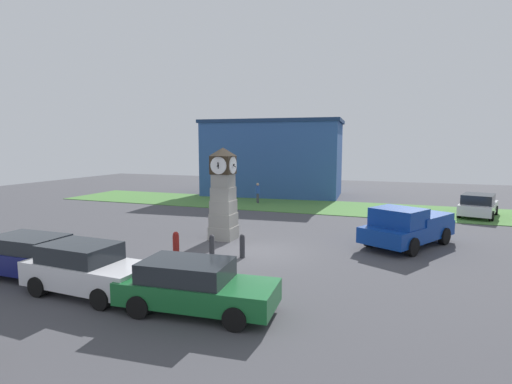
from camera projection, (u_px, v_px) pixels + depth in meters
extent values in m
plane|color=#424247|center=(254.00, 251.00, 17.55)|extent=(73.03, 73.03, 0.00)
cube|color=gray|center=(224.00, 232.00, 19.84)|extent=(1.19, 1.19, 0.65)
cube|color=gray|center=(224.00, 220.00, 19.76)|extent=(1.12, 1.12, 0.65)
cube|color=gray|center=(223.00, 207.00, 19.68)|extent=(1.05, 1.05, 0.65)
cube|color=gray|center=(223.00, 194.00, 19.61)|extent=(0.99, 0.99, 0.65)
cube|color=gray|center=(223.00, 181.00, 19.53)|extent=(0.92, 0.92, 0.65)
cube|color=#2D2316|center=(223.00, 165.00, 19.44)|extent=(1.01, 1.01, 0.89)
cylinder|color=white|center=(227.00, 164.00, 19.93)|extent=(0.83, 0.04, 0.83)
cube|color=black|center=(228.00, 164.00, 19.95)|extent=(0.06, 0.19, 0.11)
cube|color=black|center=(228.00, 164.00, 19.95)|extent=(0.04, 0.23, 0.26)
cylinder|color=white|center=(218.00, 166.00, 18.95)|extent=(0.83, 0.04, 0.83)
cube|color=black|center=(218.00, 166.00, 18.92)|extent=(0.06, 0.18, 0.14)
cube|color=black|center=(218.00, 166.00, 18.92)|extent=(0.04, 0.09, 0.31)
cylinder|color=white|center=(233.00, 165.00, 19.26)|extent=(0.04, 0.83, 0.83)
cube|color=black|center=(233.00, 165.00, 19.25)|extent=(0.16, 0.06, 0.16)
cube|color=black|center=(233.00, 165.00, 19.25)|extent=(0.28, 0.04, 0.21)
cylinder|color=white|center=(213.00, 165.00, 19.62)|extent=(0.04, 0.83, 0.83)
cube|color=black|center=(213.00, 165.00, 19.63)|extent=(0.18, 0.06, 0.14)
cube|color=black|center=(213.00, 165.00, 19.63)|extent=(0.22, 0.04, 0.27)
pyramid|color=#2D2316|center=(223.00, 152.00, 19.36)|extent=(1.06, 1.06, 0.41)
cylinder|color=#333338|center=(242.00, 247.00, 16.55)|extent=(0.22, 0.22, 0.87)
sphere|color=#333338|center=(242.00, 236.00, 16.49)|extent=(0.20, 0.20, 0.20)
cylinder|color=#333338|center=(212.00, 247.00, 16.72)|extent=(0.22, 0.22, 0.81)
sphere|color=#333338|center=(212.00, 237.00, 16.66)|extent=(0.20, 0.20, 0.20)
cylinder|color=maroon|center=(176.00, 245.00, 16.99)|extent=(0.27, 0.27, 0.84)
sphere|color=maroon|center=(176.00, 234.00, 16.94)|extent=(0.24, 0.24, 0.24)
cube|color=navy|center=(37.00, 260.00, 14.04)|extent=(4.57, 1.80, 0.71)
cube|color=#1E2328|center=(28.00, 243.00, 14.09)|extent=(2.52, 1.65, 0.51)
cylinder|color=black|center=(87.00, 266.00, 14.39)|extent=(0.64, 0.22, 0.64)
cylinder|color=black|center=(48.00, 281.00, 12.81)|extent=(0.64, 0.22, 0.64)
cylinder|color=black|center=(28.00, 258.00, 15.35)|extent=(0.64, 0.22, 0.64)
cube|color=silver|center=(89.00, 274.00, 12.54)|extent=(4.16, 1.91, 0.75)
cube|color=#1E2328|center=(80.00, 252.00, 12.58)|extent=(2.32, 1.69, 0.56)
cylinder|color=black|center=(139.00, 281.00, 12.84)|extent=(0.65, 0.25, 0.64)
cylinder|color=black|center=(101.00, 299.00, 11.34)|extent=(0.65, 0.25, 0.64)
cylinder|color=black|center=(80.00, 271.00, 13.82)|extent=(0.65, 0.25, 0.64)
cylinder|color=black|center=(38.00, 287.00, 12.32)|extent=(0.65, 0.25, 0.64)
cube|color=#19602D|center=(198.00, 292.00, 11.18)|extent=(4.56, 2.08, 0.64)
cube|color=#1E2328|center=(186.00, 270.00, 11.19)|extent=(2.56, 1.79, 0.55)
cylinder|color=black|center=(253.00, 295.00, 11.63)|extent=(0.65, 0.27, 0.64)
cylinder|color=black|center=(235.00, 319.00, 10.04)|extent=(0.65, 0.27, 0.64)
cylinder|color=black|center=(168.00, 286.00, 12.37)|extent=(0.65, 0.27, 0.64)
cylinder|color=black|center=(138.00, 307.00, 10.79)|extent=(0.65, 0.27, 0.64)
cube|color=silver|center=(478.00, 208.00, 25.89)|extent=(2.92, 4.50, 0.65)
cube|color=#1E2328|center=(478.00, 199.00, 25.56)|extent=(2.28, 2.66, 0.59)
cylinder|color=black|center=(466.00, 208.00, 27.48)|extent=(0.38, 0.68, 0.64)
cylinder|color=black|center=(496.00, 210.00, 26.44)|extent=(0.38, 0.68, 0.64)
cylinder|color=black|center=(459.00, 213.00, 25.40)|extent=(0.38, 0.68, 0.64)
cylinder|color=black|center=(492.00, 216.00, 24.36)|extent=(0.38, 0.68, 0.64)
cube|color=navy|center=(408.00, 231.00, 18.49)|extent=(4.32, 5.43, 0.70)
cube|color=navy|center=(399.00, 217.00, 17.83)|extent=(2.65, 2.53, 0.80)
cube|color=navy|center=(419.00, 217.00, 19.08)|extent=(3.22, 3.46, 0.36)
cylinder|color=black|center=(412.00, 247.00, 16.77)|extent=(0.63, 0.84, 0.80)
cylinder|color=black|center=(370.00, 238.00, 18.31)|extent=(0.63, 0.84, 0.80)
cylinder|color=black|center=(444.00, 236.00, 18.73)|extent=(0.63, 0.84, 0.80)
cylinder|color=black|center=(404.00, 229.00, 20.27)|extent=(0.63, 0.84, 0.80)
cylinder|color=#3F3F47|center=(258.00, 199.00, 31.60)|extent=(0.14, 0.14, 0.81)
cylinder|color=#3F3F47|center=(257.00, 198.00, 31.79)|extent=(0.14, 0.14, 0.81)
cube|color=#264CA5|center=(258.00, 190.00, 31.61)|extent=(0.43, 0.46, 0.61)
sphere|color=tan|center=(258.00, 184.00, 31.56)|extent=(0.22, 0.22, 0.22)
cube|color=#2D5193|center=(273.00, 159.00, 36.95)|extent=(12.56, 7.23, 6.55)
cube|color=navy|center=(273.00, 122.00, 36.54)|extent=(12.94, 7.45, 0.30)
cube|color=#477A38|center=(325.00, 207.00, 29.81)|extent=(43.82, 6.65, 0.04)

